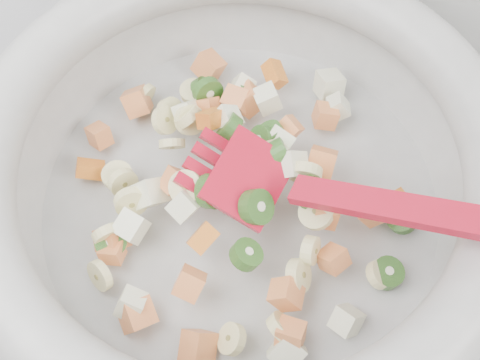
% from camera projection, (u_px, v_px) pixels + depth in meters
% --- Properties ---
extents(counter, '(2.00, 0.60, 0.90)m').
position_uv_depth(counter, '(192.00, 339.00, 0.92)').
color(counter, '#A7A7AD').
rests_on(counter, ground).
extents(mixing_bowl, '(0.46, 0.42, 0.16)m').
position_uv_depth(mixing_bowl, '(240.00, 170.00, 0.47)').
color(mixing_bowl, beige).
rests_on(mixing_bowl, counter).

